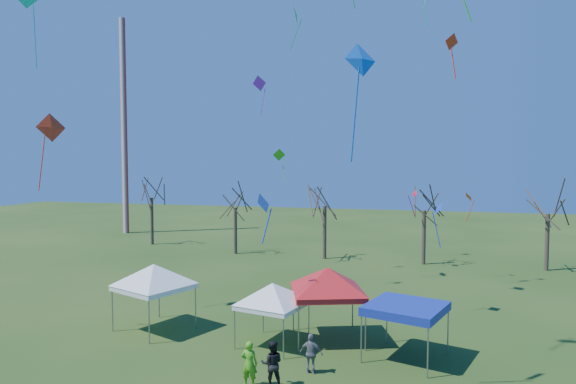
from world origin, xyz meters
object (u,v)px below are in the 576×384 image
tree_1 (235,191)px  tent_white_mid (272,287)px  radio_mast (124,127)px  tree_2 (325,187)px  person_green (249,364)px  person_dark (272,364)px  tree_3 (425,191)px  person_grey (311,353)px  tree_0 (151,181)px  tent_blue (406,309)px  tree_4 (549,193)px  tent_red (328,272)px  tent_white_west (154,269)px

tree_1 → tent_white_mid: 23.91m
radio_mast → tree_2: radio_mast is taller
person_green → person_dark: size_ratio=0.99×
person_dark → person_green: bearing=-0.5°
radio_mast → tree_3: 36.04m
person_grey → person_green: person_green is taller
tree_2 → radio_mast: bearing=159.4°
tree_0 → tree_1: size_ratio=1.12×
tree_1 → person_dark: tree_1 is taller
person_green → person_dark: (0.85, 0.21, 0.01)m
tree_3 → person_dark: (-5.72, -25.18, -5.19)m
tree_2 → person_green: bearing=-85.9°
tree_1 → person_green: size_ratio=4.27×
tree_2 → person_dark: tree_2 is taller
tree_2 → tent_blue: tree_2 is taller
tent_blue → person_grey: size_ratio=2.38×
tree_0 → tree_1: 10.47m
person_dark → radio_mast: bearing=-65.2°
tent_blue → tree_1: bearing=126.3°
tent_white_mid → tent_blue: (6.08, -0.17, -0.52)m
tree_4 → radio_mast: bearing=167.0°
tent_red → person_green: tent_red is taller
person_green → tree_1: bearing=-69.6°
tent_blue → tent_white_west: bearing=176.6°
tent_white_west → person_grey: (8.87, -3.22, -2.34)m
tree_2 → person_dark: (2.68, -25.51, -5.40)m
tree_4 → tent_blue: tree_4 is taller
tree_2 → person_grey: 24.86m
tent_white_west → person_green: size_ratio=2.33×
tent_white_west → tent_white_mid: bearing=-5.1°
radio_mast → person_grey: bearing=-48.7°
radio_mast → tree_2: size_ratio=3.06×
tent_blue → tree_3: bearing=87.7°
radio_mast → tent_red: size_ratio=5.69×
tree_2 → tree_4: 17.73m
tree_2 → tent_white_mid: 21.63m
tree_1 → person_dark: bearing=-66.7°
person_green → person_dark: 0.88m
radio_mast → person_dark: 46.59m
radio_mast → tree_1: 20.72m
person_grey → person_dark: size_ratio=0.92×
tree_1 → person_green: bearing=-68.5°
tent_white_west → person_grey: size_ratio=2.51×
tree_0 → tree_4: size_ratio=1.07×
tree_1 → tree_2: bearing=-1.8°
radio_mast → tent_white_west: (20.64, -30.34, -9.34)m
tree_1 → tree_4: (26.12, -0.65, 0.27)m
tree_2 → tent_white_mid: bearing=-86.1°
radio_mast → person_green: radio_mast is taller
tree_0 → tree_4: tree_0 is taller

